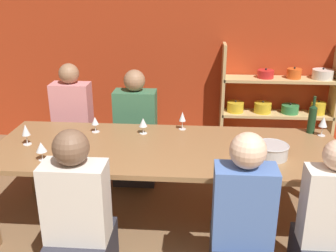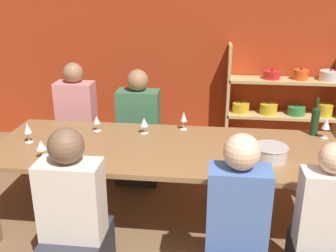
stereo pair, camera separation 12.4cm
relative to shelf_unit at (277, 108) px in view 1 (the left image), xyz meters
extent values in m
cube|color=#B23819|center=(-1.04, 0.20, 0.81)|extent=(8.80, 0.06, 2.70)
cube|color=tan|center=(-0.68, 0.00, 0.12)|extent=(0.04, 0.30, 1.33)
cube|color=tan|center=(0.67, 0.00, 0.12)|extent=(0.04, 0.30, 1.33)
cube|color=tan|center=(-0.01, 0.00, -0.52)|extent=(1.35, 0.30, 0.04)
cylinder|color=gold|center=(-0.51, 0.00, -0.43)|extent=(0.18, 0.18, 0.15)
sphere|color=black|center=(-0.51, 0.00, -0.34)|extent=(0.02, 0.02, 0.02)
cylinder|color=silver|center=(-0.18, 0.00, -0.46)|extent=(0.20, 0.20, 0.09)
sphere|color=black|center=(-0.18, 0.00, -0.40)|extent=(0.02, 0.02, 0.02)
cylinder|color=#235BAD|center=(0.16, 0.00, -0.46)|extent=(0.24, 0.24, 0.09)
sphere|color=black|center=(0.16, 0.00, -0.40)|extent=(0.02, 0.02, 0.02)
cube|color=tan|center=(-0.01, 0.00, -0.08)|extent=(1.35, 0.30, 0.04)
cylinder|color=gold|center=(-0.51, 0.00, 0.00)|extent=(0.21, 0.21, 0.13)
sphere|color=black|center=(-0.51, 0.00, 0.08)|extent=(0.02, 0.02, 0.02)
cylinder|color=gold|center=(-0.18, 0.00, 0.00)|extent=(0.21, 0.21, 0.13)
sphere|color=black|center=(-0.18, 0.00, 0.08)|extent=(0.02, 0.02, 0.02)
cylinder|color=#338447|center=(0.16, 0.00, -0.01)|extent=(0.21, 0.21, 0.11)
sphere|color=black|center=(0.16, 0.00, 0.06)|extent=(0.02, 0.02, 0.02)
cylinder|color=gold|center=(0.50, 0.00, 0.01)|extent=(0.18, 0.18, 0.15)
sphere|color=black|center=(0.50, 0.00, 0.10)|extent=(0.02, 0.02, 0.02)
cube|color=tan|center=(-0.01, 0.00, 0.36)|extent=(1.35, 0.30, 0.04)
cylinder|color=red|center=(-0.18, 0.00, 0.43)|extent=(0.20, 0.20, 0.10)
sphere|color=black|center=(-0.18, 0.00, 0.49)|extent=(0.02, 0.02, 0.02)
cylinder|color=#E0561E|center=(0.16, 0.00, 0.44)|extent=(0.17, 0.17, 0.12)
sphere|color=black|center=(0.16, 0.00, 0.51)|extent=(0.02, 0.02, 0.02)
cylinder|color=silver|center=(0.50, 0.00, 0.44)|extent=(0.25, 0.25, 0.11)
sphere|color=black|center=(0.50, 0.00, 0.51)|extent=(0.02, 0.02, 0.02)
cube|color=olive|center=(-1.24, -1.76, 0.17)|extent=(2.91, 1.06, 0.04)
cube|color=olive|center=(-2.61, -1.31, -0.19)|extent=(0.08, 0.08, 0.70)
cube|color=olive|center=(0.14, -1.31, -0.19)|extent=(0.08, 0.08, 0.70)
cylinder|color=#B7BABC|center=(-0.41, -1.90, 0.25)|extent=(0.26, 0.26, 0.11)
torus|color=#B7BABC|center=(-0.41, -1.90, 0.30)|extent=(0.27, 0.27, 0.01)
cylinder|color=#19381E|center=(0.04, -1.33, 0.31)|extent=(0.07, 0.07, 0.24)
cone|color=#19381E|center=(0.04, -1.33, 0.45)|extent=(0.07, 0.07, 0.03)
cylinder|color=#19381E|center=(0.04, -1.33, 0.50)|extent=(0.03, 0.03, 0.07)
cylinder|color=white|center=(-1.86, -2.15, 0.20)|extent=(0.06, 0.06, 0.00)
cylinder|color=white|center=(-1.86, -2.15, 0.23)|extent=(0.01, 0.01, 0.07)
cone|color=white|center=(-1.86, -2.15, 0.31)|extent=(0.07, 0.07, 0.08)
cylinder|color=white|center=(-1.48, -1.47, 0.20)|extent=(0.07, 0.07, 0.00)
cylinder|color=white|center=(-1.48, -1.47, 0.23)|extent=(0.01, 0.01, 0.07)
cone|color=white|center=(-1.48, -1.47, 0.30)|extent=(0.08, 0.08, 0.08)
cylinder|color=maroon|center=(-1.48, -1.47, 0.28)|extent=(0.04, 0.04, 0.03)
cylinder|color=white|center=(-1.13, -1.34, 0.20)|extent=(0.07, 0.07, 0.00)
cylinder|color=white|center=(-1.13, -1.34, 0.24)|extent=(0.01, 0.01, 0.08)
cone|color=white|center=(-1.13, -1.34, 0.32)|extent=(0.06, 0.06, 0.09)
cylinder|color=beige|center=(-1.13, -1.34, 0.30)|extent=(0.03, 0.03, 0.04)
cylinder|color=white|center=(-2.42, -1.80, 0.20)|extent=(0.07, 0.07, 0.00)
cylinder|color=white|center=(-2.42, -1.80, 0.24)|extent=(0.01, 0.01, 0.08)
cone|color=white|center=(-2.42, -1.80, 0.33)|extent=(0.07, 0.07, 0.09)
cylinder|color=maroon|center=(-2.42, -1.80, 0.30)|extent=(0.04, 0.04, 0.04)
cylinder|color=white|center=(-1.92, -1.47, 0.20)|extent=(0.07, 0.07, 0.00)
cylinder|color=white|center=(-1.92, -1.47, 0.23)|extent=(0.01, 0.01, 0.07)
cone|color=white|center=(-1.92, -1.47, 0.30)|extent=(0.07, 0.07, 0.07)
cylinder|color=white|center=(-2.18, -2.09, 0.20)|extent=(0.06, 0.06, 0.00)
cylinder|color=white|center=(-2.18, -2.09, 0.23)|extent=(0.01, 0.01, 0.07)
cone|color=white|center=(-2.18, -2.09, 0.30)|extent=(0.08, 0.08, 0.08)
cylinder|color=maroon|center=(-2.18, -2.09, 0.29)|extent=(0.05, 0.05, 0.03)
cylinder|color=white|center=(0.12, -1.40, 0.20)|extent=(0.07, 0.07, 0.00)
cylinder|color=white|center=(0.12, -1.40, 0.24)|extent=(0.01, 0.01, 0.08)
cone|color=white|center=(0.12, -1.40, 0.33)|extent=(0.07, 0.07, 0.09)
cylinder|color=maroon|center=(0.12, -1.40, 0.30)|extent=(0.04, 0.04, 0.04)
cylinder|color=white|center=(-2.02, -1.93, 0.20)|extent=(0.06, 0.06, 0.00)
cylinder|color=white|center=(-2.02, -1.93, 0.23)|extent=(0.01, 0.01, 0.07)
cone|color=white|center=(-2.02, -1.93, 0.31)|extent=(0.07, 0.07, 0.08)
cylinder|color=maroon|center=(-2.02, -1.93, 0.29)|extent=(0.04, 0.04, 0.03)
cube|color=silver|center=(-1.76, -2.62, 0.16)|extent=(0.41, 0.23, 0.54)
sphere|color=brown|center=(-1.76, -2.62, 0.55)|extent=(0.23, 0.23, 0.23)
cube|color=#2D2D38|center=(-2.31, -0.90, -0.29)|extent=(0.40, 0.50, 0.50)
cube|color=pink|center=(-2.31, -0.90, 0.23)|extent=(0.40, 0.22, 0.55)
sphere|color=#9E7556|center=(-2.31, -0.90, 0.60)|extent=(0.21, 0.21, 0.21)
cube|color=silver|center=(-0.14, -2.55, 0.16)|extent=(0.34, 0.19, 0.53)
cube|color=#2D2D38|center=(-1.64, -0.90, -0.31)|extent=(0.44, 0.55, 0.46)
cube|color=#3D7551|center=(-1.64, -0.90, 0.18)|extent=(0.44, 0.24, 0.51)
sphere|color=#9E7556|center=(-1.64, -0.90, 0.54)|extent=(0.22, 0.22, 0.22)
cube|color=#4C70B7|center=(-0.69, -2.61, 0.18)|extent=(0.38, 0.21, 0.54)
sphere|color=beige|center=(-0.69, -2.61, 0.56)|extent=(0.22, 0.22, 0.22)
camera|label=1|loc=(-1.00, -4.76, 1.51)|focal=42.00mm
camera|label=2|loc=(-0.87, -4.75, 1.51)|focal=42.00mm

